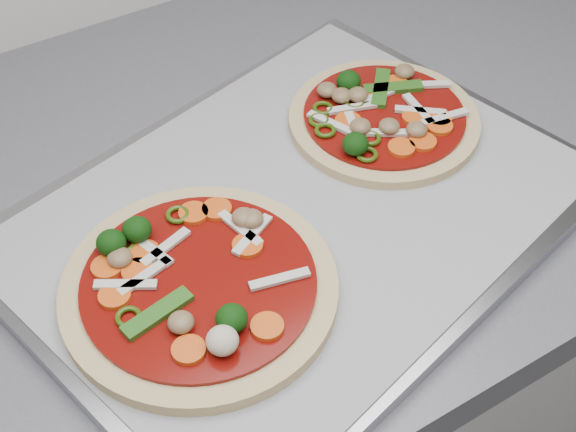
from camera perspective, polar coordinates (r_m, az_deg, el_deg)
base_cabinet at (r=1.22m, az=9.02°, el=-8.37°), size 3.60×0.60×0.86m
countertop at (r=0.89m, az=12.34°, el=8.57°), size 3.60×0.60×0.04m
baking_tray at (r=0.70m, az=0.67°, el=0.03°), size 0.56×0.46×0.02m
parchment at (r=0.69m, az=0.68°, el=0.54°), size 0.53×0.44×0.00m
pizza_left at (r=0.63m, az=-6.51°, el=-4.91°), size 0.22×0.22×0.04m
pizza_right at (r=0.77m, az=6.68°, el=7.00°), size 0.21×0.21×0.03m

